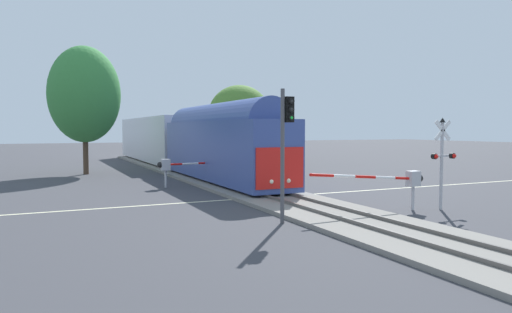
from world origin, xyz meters
TOP-DOWN VIEW (x-y plane):
  - ground_plane at (0.00, 0.00)m, footprint 220.00×220.00m
  - road_centre_stripe at (0.00, 0.00)m, footprint 44.00×0.20m
  - railway_track at (0.00, 0.00)m, footprint 4.40×80.00m
  - commuter_train at (0.00, 18.09)m, footprint 3.04×41.83m
  - crossing_gate_near at (3.42, -6.44)m, footprint 6.01×0.40m
  - crossing_signal_mast at (5.41, -6.86)m, footprint 1.36×0.44m
  - crossing_gate_far at (-3.42, 6.44)m, footprint 5.97×0.40m
  - traffic_signal_far_side at (6.14, 9.56)m, footprint 0.53×0.38m
  - traffic_signal_median at (-2.52, -6.57)m, footprint 0.53×0.38m
  - oak_behind_train at (-7.91, 17.83)m, footprint 5.70×5.70m
  - elm_centre_background at (8.50, 24.47)m, footprint 6.74×6.74m

SIDE VIEW (x-z plane):
  - ground_plane at x=0.00m, z-range 0.00..0.00m
  - road_centre_stripe at x=0.00m, z-range 0.00..0.01m
  - railway_track at x=0.00m, z-range -0.06..0.26m
  - crossing_gate_far at x=-3.42m, z-range 0.49..2.29m
  - crossing_gate_near at x=3.42m, z-range 0.48..2.40m
  - crossing_signal_mast at x=5.41m, z-range 0.46..4.67m
  - commuter_train at x=0.00m, z-range 0.20..5.36m
  - traffic_signal_median at x=-2.52m, z-range 0.90..6.15m
  - traffic_signal_far_side at x=6.14m, z-range 0.98..6.82m
  - elm_centre_background at x=8.50m, z-range 1.03..9.50m
  - oak_behind_train at x=-7.91m, z-range 1.30..11.71m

